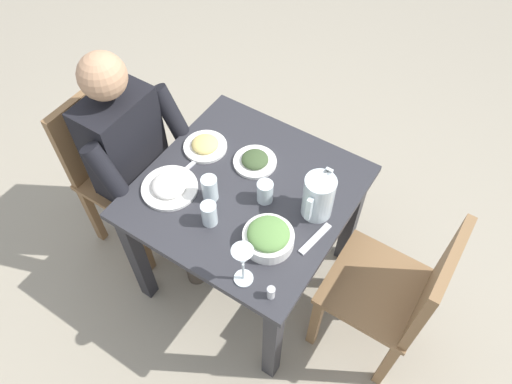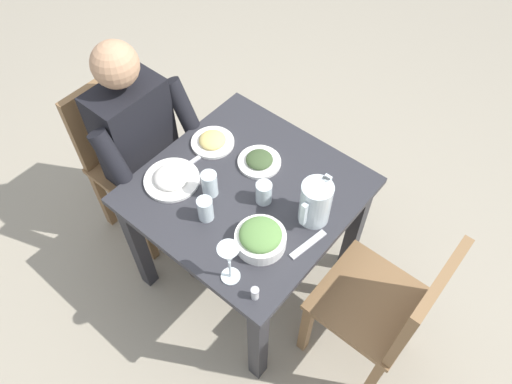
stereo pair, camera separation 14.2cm
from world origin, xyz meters
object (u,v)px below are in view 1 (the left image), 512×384
(water_pitcher, at_px, (318,197))
(water_glass_center, at_px, (265,192))
(plate_dolmas, at_px, (255,161))
(diner_near, at_px, (143,162))
(water_glass_near_right, at_px, (210,188))
(chair_near, at_px, (116,164))
(plate_yoghurt, at_px, (169,186))
(salad_bowl, at_px, (268,237))
(chair_far, at_px, (399,292))
(dining_table, at_px, (247,208))
(wine_glass, at_px, (243,259))
(plate_fries, at_px, (205,145))
(salt_shaker, at_px, (271,293))
(water_glass_far_right, at_px, (209,214))

(water_pitcher, height_order, water_glass_center, water_pitcher)
(plate_dolmas, bearing_deg, diner_near, -64.16)
(plate_dolmas, xyz_separation_m, water_glass_near_right, (0.25, -0.05, 0.04))
(chair_near, bearing_deg, plate_yoghurt, 79.00)
(plate_yoghurt, bearing_deg, salad_bowl, 90.07)
(chair_near, height_order, chair_far, same)
(water_glass_center, bearing_deg, plate_yoghurt, -64.66)
(dining_table, bearing_deg, wine_glass, 32.26)
(wine_glass, bearing_deg, water_glass_center, -160.00)
(plate_yoghurt, relative_size, water_glass_near_right, 2.03)
(plate_fries, height_order, salt_shaker, salt_shaker)
(plate_dolmas, bearing_deg, salad_bowl, 40.08)
(salt_shaker, bearing_deg, wine_glass, -92.05)
(chair_far, xyz_separation_m, salt_shaker, (0.37, -0.37, 0.24))
(salad_bowl, distance_m, water_glass_far_right, 0.24)
(chair_far, xyz_separation_m, plate_dolmas, (-0.11, -0.75, 0.22))
(chair_near, bearing_deg, chair_far, 94.59)
(plate_fries, relative_size, plate_dolmas, 1.03)
(plate_fries, bearing_deg, water_glass_far_right, 39.18)
(diner_near, xyz_separation_m, wine_glass, (0.26, 0.71, 0.20))
(water_pitcher, height_order, water_glass_far_right, water_pitcher)
(diner_near, relative_size, plate_dolmas, 6.38)
(water_glass_near_right, bearing_deg, dining_table, 137.88)
(chair_near, bearing_deg, salad_bowl, 84.67)
(diner_near, distance_m, water_pitcher, 0.81)
(chair_near, xyz_separation_m, plate_dolmas, (-0.22, 0.65, 0.22))
(plate_yoghurt, bearing_deg, diner_near, -109.97)
(diner_near, xyz_separation_m, plate_yoghurt, (0.09, 0.23, 0.08))
(diner_near, bearing_deg, plate_fries, 128.10)
(diner_near, bearing_deg, wine_glass, 70.00)
(salad_bowl, height_order, plate_dolmas, salad_bowl)
(chair_far, relative_size, water_glass_far_right, 8.42)
(dining_table, distance_m, salad_bowl, 0.31)
(plate_yoghurt, height_order, wine_glass, wine_glass)
(wine_glass, relative_size, salt_shaker, 3.63)
(water_glass_center, relative_size, water_glass_near_right, 0.86)
(plate_yoghurt, bearing_deg, chair_near, -101.00)
(salad_bowl, distance_m, plate_dolmas, 0.40)
(chair_near, relative_size, wine_glass, 4.47)
(salad_bowl, height_order, water_glass_center, water_glass_center)
(salad_bowl, bearing_deg, chair_near, -95.33)
(wine_glass, bearing_deg, chair_near, -105.78)
(water_glass_near_right, xyz_separation_m, wine_glass, (0.23, 0.31, 0.09))
(diner_near, bearing_deg, chair_far, 95.37)
(chair_near, xyz_separation_m, water_pitcher, (-0.14, 0.99, 0.30))
(chair_near, xyz_separation_m, salt_shaker, (0.26, 1.03, 0.24))
(dining_table, relative_size, diner_near, 0.70)
(chair_far, relative_size, water_pitcher, 4.61)
(water_glass_near_right, bearing_deg, chair_near, -92.75)
(plate_fries, distance_m, water_glass_far_right, 0.39)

